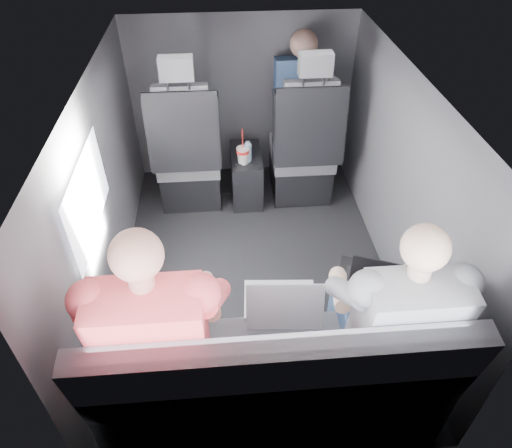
{
  "coord_description": "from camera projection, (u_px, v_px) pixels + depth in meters",
  "views": [
    {
      "loc": [
        -0.18,
        -2.24,
        2.29
      ],
      "look_at": [
        0.0,
        -0.05,
        0.46
      ],
      "focal_mm": 32.0,
      "sensor_mm": 36.0,
      "label": 1
    }
  ],
  "objects": [
    {
      "name": "floor",
      "position": [
        255.0,
        269.0,
        3.19
      ],
      "size": [
        2.6,
        2.6,
        0.0
      ],
      "primitive_type": "plane",
      "color": "black",
      "rests_on": "ground"
    },
    {
      "name": "ceiling",
      "position": [
        255.0,
        83.0,
        2.32
      ],
      "size": [
        2.6,
        2.6,
        0.0
      ],
      "primitive_type": "plane",
      "rotation": [
        3.14,
        0.0,
        0.0
      ],
      "color": "#B2B2AD",
      "rests_on": "panel_back"
    },
    {
      "name": "panel_left",
      "position": [
        104.0,
        198.0,
        2.7
      ],
      "size": [
        0.02,
        2.6,
        1.35
      ],
      "primitive_type": "cube",
      "color": "#56565B",
      "rests_on": "floor"
    },
    {
      "name": "panel_right",
      "position": [
        400.0,
        184.0,
        2.82
      ],
      "size": [
        0.02,
        2.6,
        1.35
      ],
      "primitive_type": "cube",
      "color": "#56565B",
      "rests_on": "floor"
    },
    {
      "name": "panel_front",
      "position": [
        242.0,
        99.0,
        3.75
      ],
      "size": [
        1.8,
        0.02,
        1.35
      ],
      "primitive_type": "cube",
      "color": "#56565B",
      "rests_on": "floor"
    },
    {
      "name": "panel_back",
      "position": [
        282.0,
        387.0,
        1.76
      ],
      "size": [
        1.8,
        0.02,
        1.35
      ],
      "primitive_type": "cube",
      "color": "#56565B",
      "rests_on": "floor"
    },
    {
      "name": "side_window",
      "position": [
        88.0,
        198.0,
        2.33
      ],
      "size": [
        0.02,
        0.75,
        0.42
      ],
      "primitive_type": "cube",
      "color": "white",
      "rests_on": "panel_left"
    },
    {
      "name": "seatbelt",
      "position": [
        311.0,
        118.0,
        3.22
      ],
      "size": [
        0.35,
        0.11,
        0.59
      ],
      "primitive_type": "cube",
      "rotation": [
        -0.14,
        0.49,
        0.0
      ],
      "color": "black",
      "rests_on": "front_seat_right"
    },
    {
      "name": "front_seat_left",
      "position": [
        189.0,
        159.0,
        3.55
      ],
      "size": [
        0.52,
        0.58,
        1.26
      ],
      "color": "black",
      "rests_on": "floor"
    },
    {
      "name": "front_seat_right",
      "position": [
        303.0,
        154.0,
        3.6
      ],
      "size": [
        0.52,
        0.58,
        1.26
      ],
      "color": "black",
      "rests_on": "floor"
    },
    {
      "name": "center_console",
      "position": [
        246.0,
        175.0,
        3.73
      ],
      "size": [
        0.24,
        0.48,
        0.41
      ],
      "color": "black",
      "rests_on": "floor"
    },
    {
      "name": "rear_bench",
      "position": [
        273.0,
        383.0,
        2.18
      ],
      "size": [
        1.6,
        0.57,
        0.92
      ],
      "color": "#555559",
      "rests_on": "floor"
    },
    {
      "name": "soda_cup",
      "position": [
        243.0,
        155.0,
        3.46
      ],
      "size": [
        0.1,
        0.1,
        0.29
      ],
      "color": "white",
      "rests_on": "center_console"
    },
    {
      "name": "water_bottle",
      "position": [
        248.0,
        152.0,
        3.48
      ],
      "size": [
        0.06,
        0.06,
        0.17
      ],
      "color": "#AED6EC",
      "rests_on": "center_console"
    },
    {
      "name": "laptop_white",
      "position": [
        155.0,
        305.0,
        2.13
      ],
      "size": [
        0.42,
        0.45,
        0.26
      ],
      "color": "silver",
      "rests_on": "passenger_rear_left"
    },
    {
      "name": "laptop_silver",
      "position": [
        282.0,
        302.0,
        2.14
      ],
      "size": [
        0.36,
        0.33,
        0.25
      ],
      "color": "#AAAAAF",
      "rests_on": "rear_bench"
    },
    {
      "name": "laptop_black",
      "position": [
        379.0,
        283.0,
        2.23
      ],
      "size": [
        0.44,
        0.45,
        0.26
      ],
      "color": "black",
      "rests_on": "passenger_rear_right"
    },
    {
      "name": "passenger_rear_left",
      "position": [
        160.0,
        329.0,
        2.0
      ],
      "size": [
        0.55,
        0.66,
        1.3
      ],
      "color": "#2F2F34",
      "rests_on": "rear_bench"
    },
    {
      "name": "passenger_rear_right",
      "position": [
        390.0,
        316.0,
        2.08
      ],
      "size": [
        0.52,
        0.63,
        1.25
      ],
      "color": "navy",
      "rests_on": "rear_bench"
    },
    {
      "name": "passenger_front_right",
      "position": [
        300.0,
        98.0,
        3.57
      ],
      "size": [
        0.41,
        0.41,
        0.85
      ],
      "color": "navy",
      "rests_on": "front_seat_right"
    }
  ]
}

